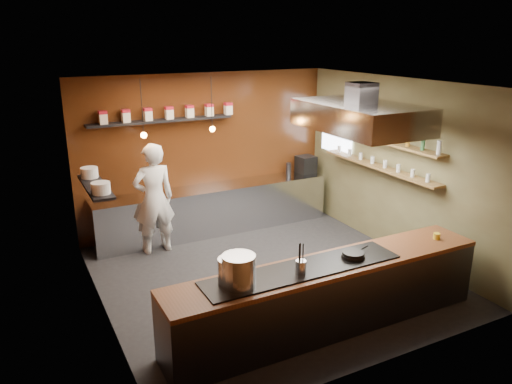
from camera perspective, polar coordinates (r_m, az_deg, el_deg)
floor at (r=8.01m, az=1.45°, el=-9.65°), size 5.00×5.00×0.00m
back_wall at (r=9.63m, az=-5.64°, el=4.52°), size 5.00×0.00×5.00m
left_wall at (r=6.67m, az=-17.68°, el=-2.22°), size 0.00×5.00×5.00m
right_wall at (r=8.88m, az=15.86°, el=2.80°), size 0.00×5.00×5.00m
ceiling at (r=7.15m, az=1.64°, el=12.26°), size 5.00×5.00×0.00m
window_pane at (r=10.03m, az=9.25°, el=7.24°), size 0.00×1.00×1.00m
prep_counter at (r=9.63m, az=-4.72°, el=-1.96°), size 4.60×0.65×0.90m
pass_counter at (r=6.59m, az=8.27°, el=-11.63°), size 4.40×0.72×0.94m
tin_shelf at (r=9.08m, az=-10.77°, el=8.01°), size 2.60×0.26×0.04m
plate_shelf at (r=7.62m, az=-17.88°, el=0.61°), size 0.30×1.40×0.04m
bottle_shelf_upper at (r=8.89m, az=14.02°, el=5.76°), size 0.26×2.80×0.04m
bottle_shelf_lower at (r=9.00m, az=13.80°, el=2.83°), size 0.26×2.80×0.04m
extractor_hood at (r=7.60m, az=11.81°, el=8.46°), size 1.20×2.00×0.72m
pendant_left at (r=8.33m, az=-12.73°, el=6.70°), size 0.10×0.10×0.95m
pendant_right at (r=8.70m, az=-5.02°, el=7.52°), size 0.10×0.10×0.95m
storage_tins at (r=9.10m, az=-9.90°, el=8.92°), size 2.43×0.13×0.22m
plate_stacks at (r=7.59m, az=-17.95°, el=1.33°), size 0.26×1.16×0.16m
bottles at (r=8.87m, az=14.09°, el=6.64°), size 0.06×2.66×0.24m
wine_glasses at (r=8.98m, az=13.84°, el=3.35°), size 0.07×2.37×0.13m
stockpot_large at (r=5.67m, az=-1.98°, el=-8.99°), size 0.41×0.41×0.37m
stockpot_small at (r=5.75m, az=-2.76°, el=-8.98°), size 0.37×0.37×0.31m
utensil_crock at (r=6.01m, az=5.13°, el=-8.54°), size 0.15×0.15×0.17m
frying_pan at (r=6.54m, az=11.06°, el=-7.03°), size 0.46×0.30×0.08m
butter_jar at (r=7.45m, az=19.95°, el=-4.77°), size 0.13×0.13×0.09m
espresso_machine at (r=10.45m, az=5.72°, el=3.17°), size 0.38×0.36×0.35m
chef at (r=8.71m, az=-11.58°, el=-0.78°), size 0.73×0.49×1.95m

